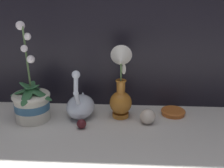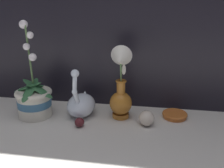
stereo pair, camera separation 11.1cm
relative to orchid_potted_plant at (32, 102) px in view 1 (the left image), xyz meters
name	(u,v)px [view 1 (the left image)]	position (x,y,z in m)	size (l,w,h in m)	color
ground_plane	(103,132)	(0.31, -0.09, -0.08)	(2.80, 2.80, 0.00)	beige
orchid_potted_plant	(32,102)	(0.00, 0.00, 0.00)	(0.20, 0.20, 0.42)	beige
swan_figurine	(81,105)	(0.20, 0.04, -0.03)	(0.12, 0.20, 0.23)	silver
blue_vase	(121,89)	(0.38, 0.04, 0.05)	(0.10, 0.12, 0.32)	#B26B23
glass_sphere	(148,116)	(0.49, -0.01, -0.05)	(0.06, 0.06, 0.06)	beige
amber_dish	(173,112)	(0.61, 0.08, -0.07)	(0.11, 0.11, 0.02)	#C66628
glass_bauble	(82,124)	(0.22, -0.07, -0.06)	(0.04, 0.04, 0.04)	#4C191E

